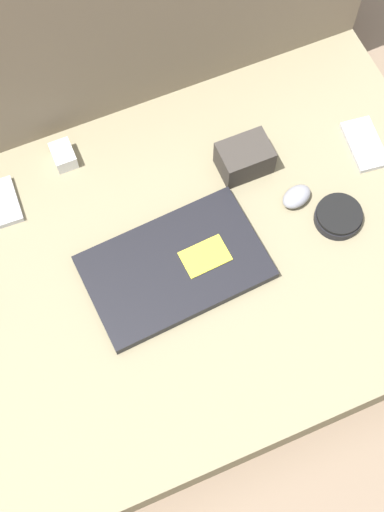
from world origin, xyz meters
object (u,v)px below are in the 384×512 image
object	(u,v)px
laptop	(175,267)
computer_mouse	(297,197)
phone_black	(365,144)
speaker_puck	(338,216)
phone_silver	(2,203)
camera_pouch	(244,158)
charger_brick	(63,156)

from	to	relation	value
laptop	computer_mouse	size ratio (longest dim) A/B	4.79
phone_black	speaker_puck	bearing A→B (deg)	-128.21
laptop	phone_silver	size ratio (longest dim) A/B	3.34
computer_mouse	phone_silver	distance (m)	0.59
computer_mouse	camera_pouch	world-z (taller)	camera_pouch
laptop	phone_silver	world-z (taller)	laptop
computer_mouse	laptop	bearing A→B (deg)	172.71
phone_silver	laptop	bearing A→B (deg)	-42.47
speaker_puck	charger_brick	xyz separation A→B (m)	(-0.46, 0.34, 0.00)
phone_silver	camera_pouch	world-z (taller)	camera_pouch
laptop	charger_brick	world-z (taller)	charger_brick
computer_mouse	phone_silver	world-z (taller)	computer_mouse
phone_silver	charger_brick	size ratio (longest dim) A/B	1.83
speaker_puck	charger_brick	bearing A→B (deg)	143.08
charger_brick	speaker_puck	bearing A→B (deg)	-36.92
speaker_puck	camera_pouch	xyz separation A→B (m)	(-0.12, 0.18, 0.02)
laptop	phone_black	distance (m)	0.48
phone_silver	camera_pouch	size ratio (longest dim) A/B	1.01
phone_silver	camera_pouch	bearing A→B (deg)	-10.28
phone_silver	phone_black	world-z (taller)	phone_silver
speaker_puck	camera_pouch	distance (m)	0.22
laptop	camera_pouch	world-z (taller)	camera_pouch
laptop	charger_brick	bearing A→B (deg)	106.83
phone_black	computer_mouse	bearing A→B (deg)	-155.70
laptop	phone_silver	xyz separation A→B (m)	(-0.27, 0.27, -0.00)
computer_mouse	camera_pouch	xyz separation A→B (m)	(-0.06, 0.11, 0.02)
computer_mouse	speaker_puck	size ratio (longest dim) A/B	0.78
laptop	speaker_puck	xyz separation A→B (m)	(0.34, -0.03, 0.00)
laptop	speaker_puck	bearing A→B (deg)	-8.34
laptop	phone_black	world-z (taller)	laptop
speaker_puck	phone_silver	xyz separation A→B (m)	(-0.61, 0.30, -0.01)
computer_mouse	camera_pouch	distance (m)	0.13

